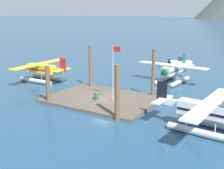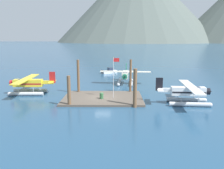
% 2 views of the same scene
% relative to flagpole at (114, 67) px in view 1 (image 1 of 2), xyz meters
% --- Properties ---
extents(ground_plane, '(1200.00, 1200.00, 0.00)m').
position_rel_flagpole_xyz_m(ground_plane, '(-1.78, 0.28, -4.22)').
color(ground_plane, navy).
extents(dock_platform, '(12.29, 8.97, 0.30)m').
position_rel_flagpole_xyz_m(dock_platform, '(-1.78, 0.28, -4.07)').
color(dock_platform, brown).
rests_on(dock_platform, ground).
extents(piling_near_left, '(0.49, 0.49, 4.34)m').
position_rel_flagpole_xyz_m(piling_near_left, '(-6.27, -3.84, -2.04)').
color(piling_near_left, brown).
rests_on(piling_near_left, ground).
extents(piling_near_right, '(0.52, 0.52, 5.38)m').
position_rel_flagpole_xyz_m(piling_near_right, '(2.87, -4.18, -1.52)').
color(piling_near_right, brown).
rests_on(piling_near_right, ground).
extents(piling_far_left, '(0.44, 0.44, 5.82)m').
position_rel_flagpole_xyz_m(piling_far_left, '(-6.14, 4.18, -1.30)').
color(piling_far_left, brown).
rests_on(piling_far_left, ground).
extents(piling_far_right, '(0.39, 0.39, 5.86)m').
position_rel_flagpole_xyz_m(piling_far_right, '(2.82, 4.44, -1.28)').
color(piling_far_right, brown).
rests_on(piling_far_right, ground).
extents(flagpole, '(0.95, 0.10, 6.32)m').
position_rel_flagpole_xyz_m(flagpole, '(0.00, 0.00, 0.00)').
color(flagpole, silver).
rests_on(flagpole, dock_platform).
extents(fuel_drum, '(0.62, 0.62, 0.88)m').
position_rel_flagpole_xyz_m(fuel_drum, '(-1.92, -0.64, -3.48)').
color(fuel_drum, '#33663D').
rests_on(fuel_drum, dock_platform).
extents(seaplane_yellow_port_fwd, '(7.98, 10.42, 3.84)m').
position_rel_flagpole_xyz_m(seaplane_yellow_port_fwd, '(-14.65, 3.51, -2.64)').
color(seaplane_yellow_port_fwd, '#B7BABF').
rests_on(seaplane_yellow_port_fwd, ground).
extents(seaplane_white_stbd_aft, '(7.97, 10.47, 3.84)m').
position_rel_flagpole_xyz_m(seaplane_white_stbd_aft, '(10.70, -2.55, -2.64)').
color(seaplane_white_stbd_aft, '#B7BABF').
rests_on(seaplane_white_stbd_aft, ground).
extents(seaplane_cream_bow_right, '(10.48, 7.96, 3.84)m').
position_rel_flagpole_xyz_m(seaplane_cream_bow_right, '(2.31, 12.88, -2.64)').
color(seaplane_cream_bow_right, '#B7BABF').
rests_on(seaplane_cream_bow_right, ground).
extents(boat_white_open_north, '(4.33, 3.57, 1.50)m').
position_rel_flagpole_xyz_m(boat_white_open_north, '(-1.24, 28.26, -3.73)').
color(boat_white_open_north, silver).
rests_on(boat_white_open_north, ground).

